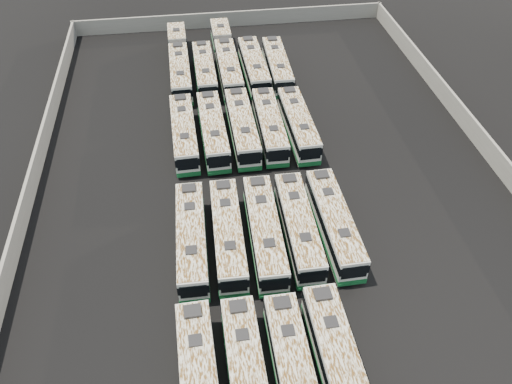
# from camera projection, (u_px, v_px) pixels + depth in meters

# --- Properties ---
(ground) EXTENTS (140.00, 140.00, 0.00)m
(ground) POSITION_uv_depth(u_px,v_px,m) (273.00, 191.00, 47.19)
(ground) COLOR black
(ground) RESTS_ON ground
(perimeter_wall) EXTENTS (45.20, 73.20, 2.20)m
(perimeter_wall) POSITION_uv_depth(u_px,v_px,m) (273.00, 182.00, 46.44)
(perimeter_wall) COLOR slate
(perimeter_wall) RESTS_ON ground
(bus_front_left) EXTENTS (2.39, 10.98, 3.09)m
(bus_front_left) POSITION_uv_depth(u_px,v_px,m) (247.00, 379.00, 31.81)
(bus_front_left) COLOR beige
(bus_front_left) RESTS_ON ground
(bus_front_center) EXTENTS (2.33, 10.87, 3.06)m
(bus_front_center) POSITION_uv_depth(u_px,v_px,m) (294.00, 374.00, 32.08)
(bus_front_center) COLOR beige
(bus_front_center) RESTS_ON ground
(bus_front_right) EXTENTS (2.57, 11.34, 3.18)m
(bus_front_right) POSITION_uv_depth(u_px,v_px,m) (339.00, 366.00, 32.39)
(bus_front_right) COLOR beige
(bus_front_right) RESTS_ON ground
(bus_midfront_far_left) EXTENTS (2.58, 11.09, 3.11)m
(bus_midfront_far_left) POSITION_uv_depth(u_px,v_px,m) (192.00, 239.00, 40.60)
(bus_midfront_far_left) COLOR beige
(bus_midfront_far_left) RESTS_ON ground
(bus_midfront_left) EXTENTS (2.56, 11.03, 3.09)m
(bus_midfront_left) POSITION_uv_depth(u_px,v_px,m) (228.00, 234.00, 40.95)
(bus_midfront_left) COLOR beige
(bus_midfront_left) RESTS_ON ground
(bus_midfront_center) EXTENTS (2.61, 11.31, 3.17)m
(bus_midfront_center) POSITION_uv_depth(u_px,v_px,m) (265.00, 232.00, 41.12)
(bus_midfront_center) COLOR beige
(bus_midfront_center) RESTS_ON ground
(bus_midfront_right) EXTENTS (2.46, 11.03, 3.10)m
(bus_midfront_right) POSITION_uv_depth(u_px,v_px,m) (299.00, 227.00, 41.58)
(bus_midfront_right) COLOR beige
(bus_midfront_right) RESTS_ON ground
(bus_midfront_far_right) EXTENTS (2.52, 11.15, 3.13)m
(bus_midfront_far_right) POSITION_uv_depth(u_px,v_px,m) (334.00, 223.00, 41.90)
(bus_midfront_far_right) COLOR beige
(bus_midfront_far_right) RESTS_ON ground
(bus_midback_far_left) EXTENTS (2.62, 11.12, 3.12)m
(bus_midback_far_left) POSITION_uv_depth(u_px,v_px,m) (184.00, 133.00, 51.31)
(bus_midback_far_left) COLOR beige
(bus_midback_far_left) RESTS_ON ground
(bus_midback_left) EXTENTS (2.65, 11.28, 3.16)m
(bus_midback_left) POSITION_uv_depth(u_px,v_px,m) (213.00, 130.00, 51.60)
(bus_midback_left) COLOR beige
(bus_midback_left) RESTS_ON ground
(bus_midback_center) EXTENTS (2.51, 11.38, 3.20)m
(bus_midback_center) POSITION_uv_depth(u_px,v_px,m) (242.00, 127.00, 51.97)
(bus_midback_center) COLOR beige
(bus_midback_center) RESTS_ON ground
(bus_midback_right) EXTENTS (2.45, 11.05, 3.11)m
(bus_midback_right) POSITION_uv_depth(u_px,v_px,m) (270.00, 125.00, 52.28)
(bus_midback_right) COLOR beige
(bus_midback_right) RESTS_ON ground
(bus_midback_far_right) EXTENTS (2.51, 11.04, 3.10)m
(bus_midback_far_right) POSITION_uv_depth(u_px,v_px,m) (298.00, 124.00, 52.46)
(bus_midback_far_right) COLOR beige
(bus_midback_far_right) RESTS_ON ground
(bus_back_far_left) EXTENTS (2.54, 17.24, 3.12)m
(bus_back_far_left) POSITION_uv_depth(u_px,v_px,m) (179.00, 61.00, 62.44)
(bus_back_far_left) COLOR beige
(bus_back_far_left) RESTS_ON ground
(bus_back_left) EXTENTS (2.40, 10.91, 3.07)m
(bus_back_left) POSITION_uv_depth(u_px,v_px,m) (205.00, 71.00, 60.74)
(bus_back_left) COLOR beige
(bus_back_left) RESTS_ON ground
(bus_back_center) EXTENTS (2.54, 17.71, 3.21)m
(bus_back_center) POSITION_uv_depth(u_px,v_px,m) (226.00, 58.00, 63.07)
(bus_back_center) COLOR beige
(bus_back_center) RESTS_ON ground
(bus_back_right) EXTENTS (2.59, 11.37, 3.19)m
(bus_back_right) POSITION_uv_depth(u_px,v_px,m) (254.00, 67.00, 61.35)
(bus_back_right) COLOR beige
(bus_back_right) RESTS_ON ground
(bus_back_far_right) EXTENTS (2.63, 11.17, 3.13)m
(bus_back_far_right) POSITION_uv_depth(u_px,v_px,m) (277.00, 66.00, 61.50)
(bus_back_far_right) COLOR beige
(bus_back_far_right) RESTS_ON ground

